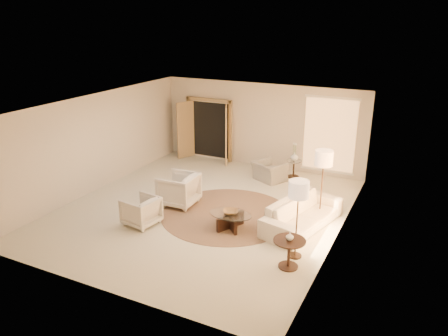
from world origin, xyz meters
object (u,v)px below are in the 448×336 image
at_px(armchair_right, 141,210).
at_px(bowl, 231,212).
at_px(floor_lamp_far, 299,193).
at_px(armchair_left, 179,188).
at_px(coffee_table, 230,219).
at_px(side_table, 294,167).
at_px(floor_lamp_near, 324,161).
at_px(accent_chair, 269,168).
at_px(sofa, 303,213).
at_px(side_vase, 294,157).
at_px(end_table, 289,249).
at_px(end_vase, 290,236).

height_order(armchair_right, bowl, armchair_right).
distance_m(floor_lamp_far, bowl, 2.14).
bearing_deg(floor_lamp_far, armchair_left, 161.47).
distance_m(coffee_table, side_table, 4.09).
relative_size(coffee_table, floor_lamp_far, 0.71).
height_order(armchair_left, side_table, armchair_left).
bearing_deg(armchair_left, coffee_table, 67.95).
xyz_separation_m(side_table, floor_lamp_far, (1.51, -4.63, 1.13)).
distance_m(floor_lamp_near, floor_lamp_far, 2.02).
bearing_deg(coffee_table, accent_chair, 95.23).
relative_size(sofa, coffee_table, 1.98).
xyz_separation_m(armchair_right, side_table, (2.34, 4.84, -0.06)).
xyz_separation_m(sofa, floor_lamp_near, (0.27, 0.60, 1.19)).
bearing_deg(sofa, floor_lamp_near, -10.21).
distance_m(bowl, side_vase, 4.09).
bearing_deg(floor_lamp_near, armchair_right, -150.11).
height_order(coffee_table, floor_lamp_far, floor_lamp_far).
xyz_separation_m(side_table, bowl, (-0.28, -4.08, 0.10)).
bearing_deg(floor_lamp_far, bowl, 162.68).
bearing_deg(sofa, armchair_left, 107.25).
relative_size(armchair_right, floor_lamp_near, 0.43).
xyz_separation_m(sofa, end_table, (0.27, -1.88, 0.07)).
distance_m(coffee_table, end_vase, 2.12).
xyz_separation_m(side_table, side_vase, (-0.00, -0.00, 0.35)).
height_order(coffee_table, end_table, end_table).
relative_size(sofa, end_table, 3.67).
bearing_deg(side_vase, side_table, 75.96).
bearing_deg(side_vase, armchair_left, -122.21).
bearing_deg(coffee_table, sofa, 29.27).
height_order(armchair_right, side_table, armchair_right).
relative_size(bowl, side_vase, 1.42).
relative_size(accent_chair, side_table, 1.65).
distance_m(end_table, end_vase, 0.28).
xyz_separation_m(sofa, floor_lamp_far, (0.27, -1.41, 1.12)).
bearing_deg(sofa, side_vase, 35.25).
height_order(end_table, floor_lamp_far, floor_lamp_far).
relative_size(armchair_right, floor_lamp_far, 0.45).
height_order(sofa, armchair_left, armchair_left).
height_order(accent_chair, side_table, accent_chair).
distance_m(floor_lamp_far, end_vase, 0.90).
xyz_separation_m(coffee_table, end_vase, (1.80, -1.02, 0.46)).
distance_m(side_table, floor_lamp_near, 3.26).
distance_m(armchair_left, coffee_table, 2.00).
relative_size(armchair_left, accent_chair, 1.04).
relative_size(floor_lamp_far, bowl, 4.69).
distance_m(armchair_right, floor_lamp_far, 4.01).
relative_size(floor_lamp_near, bowl, 4.92).
distance_m(end_table, bowl, 2.07).
bearing_deg(floor_lamp_near, bowl, -140.94).
xyz_separation_m(armchair_right, floor_lamp_far, (3.85, 0.20, 1.08)).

